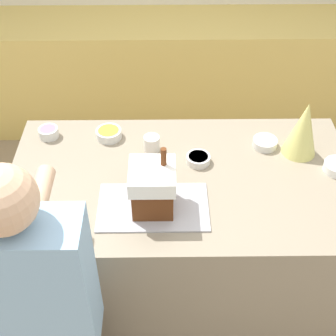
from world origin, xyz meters
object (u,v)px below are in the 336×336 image
object	(u,v)px
candy_bowl_near_tray_right	(49,132)
person	(45,323)
candy_bowl_beside_tree	(109,133)
gingerbread_house	(153,187)
candy_bowl_near_tray_left	(265,142)
decorative_tree	(303,129)
baking_tray	(153,207)
candy_bowl_far_right	(198,159)
mug	(152,144)

from	to	relation	value
candy_bowl_near_tray_right	person	world-z (taller)	person
candy_bowl_beside_tree	gingerbread_house	bearing A→B (deg)	-64.82
candy_bowl_near_tray_left	person	size ratio (longest dim) A/B	0.08
decorative_tree	person	distance (m)	1.41
baking_tray	candy_bowl_beside_tree	size ratio (longest dim) A/B	3.72
baking_tray	person	bearing A→B (deg)	-130.39
candy_bowl_far_right	candy_bowl_near_tray_right	xyz separation A→B (m)	(-0.75, 0.21, 0.01)
candy_bowl_near_tray_right	person	bearing A→B (deg)	-82.20
candy_bowl_beside_tree	candy_bowl_near_tray_right	xyz separation A→B (m)	(-0.30, 0.01, 0.00)
baking_tray	gingerbread_house	world-z (taller)	gingerbread_house
candy_bowl_far_right	candy_bowl_near_tray_right	world-z (taller)	candy_bowl_near_tray_right
gingerbread_house	mug	world-z (taller)	gingerbread_house
gingerbread_house	person	bearing A→B (deg)	-130.40
baking_tray	candy_bowl_near_tray_right	bearing A→B (deg)	136.94
decorative_tree	candy_bowl_far_right	distance (m)	0.51
candy_bowl_beside_tree	person	distance (m)	0.99
decorative_tree	candy_bowl_near_tray_left	distance (m)	0.20
candy_bowl_far_right	candy_bowl_beside_tree	xyz separation A→B (m)	(-0.44, 0.20, 0.00)
gingerbread_house	mug	distance (m)	0.40
candy_bowl_beside_tree	candy_bowl_near_tray_left	world-z (taller)	candy_bowl_beside_tree
gingerbread_house	mug	bearing A→B (deg)	91.66
mug	decorative_tree	bearing A→B (deg)	-1.80
candy_bowl_near_tray_left	candy_bowl_near_tray_right	xyz separation A→B (m)	(-1.08, 0.09, 0.01)
decorative_tree	candy_bowl_near_tray_left	xyz separation A→B (m)	(-0.16, 0.05, -0.12)
baking_tray	candy_bowl_near_tray_right	xyz separation A→B (m)	(-0.53, 0.50, 0.02)
person	gingerbread_house	bearing A→B (deg)	49.60
baking_tray	person	xyz separation A→B (m)	(-0.40, -0.47, -0.12)
gingerbread_house	candy_bowl_near_tray_right	world-z (taller)	gingerbread_house
candy_bowl_far_right	candy_bowl_beside_tree	bearing A→B (deg)	156.10
candy_bowl_near_tray_left	gingerbread_house	bearing A→B (deg)	-143.12
candy_bowl_beside_tree	candy_bowl_far_right	bearing A→B (deg)	-23.90
decorative_tree	candy_bowl_near_tray_left	bearing A→B (deg)	163.51
baking_tray	mug	world-z (taller)	mug
gingerbread_house	person	world-z (taller)	person
baking_tray	candy_bowl_beside_tree	xyz separation A→B (m)	(-0.23, 0.49, 0.02)
candy_bowl_near_tray_left	mug	distance (m)	0.56
decorative_tree	candy_bowl_near_tray_right	distance (m)	1.25
baking_tray	candy_bowl_beside_tree	world-z (taller)	candy_bowl_beside_tree
candy_bowl_beside_tree	candy_bowl_near_tray_right	world-z (taller)	candy_bowl_near_tray_right
baking_tray	candy_bowl_near_tray_right	distance (m)	0.73
candy_bowl_far_right	candy_bowl_near_tray_right	distance (m)	0.77
baking_tray	decorative_tree	xyz separation A→B (m)	(0.70, 0.36, 0.14)
person	candy_bowl_beside_tree	bearing A→B (deg)	79.87
baking_tray	candy_bowl_far_right	xyz separation A→B (m)	(0.21, 0.29, 0.02)
baking_tray	gingerbread_house	xyz separation A→B (m)	(0.00, 0.00, 0.12)
baking_tray	candy_bowl_near_tray_right	world-z (taller)	candy_bowl_near_tray_right
candy_bowl_beside_tree	candy_bowl_near_tray_left	size ratio (longest dim) A/B	1.07
candy_bowl_near_tray_left	candy_bowl_near_tray_right	world-z (taller)	candy_bowl_near_tray_right
baking_tray	decorative_tree	world-z (taller)	decorative_tree
candy_bowl_near_tray_right	candy_bowl_near_tray_left	bearing A→B (deg)	-4.66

